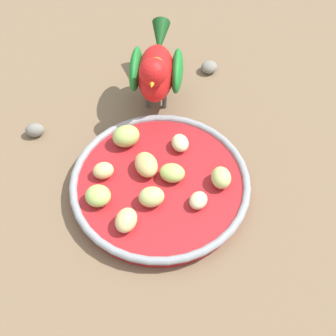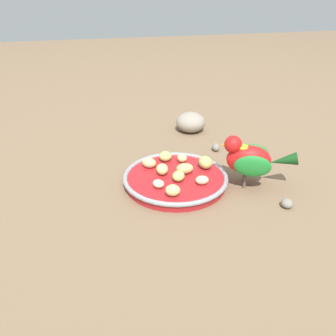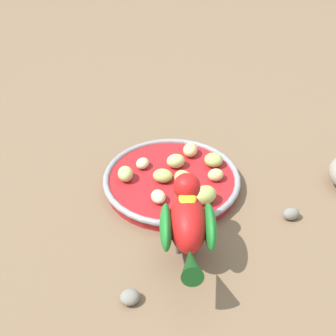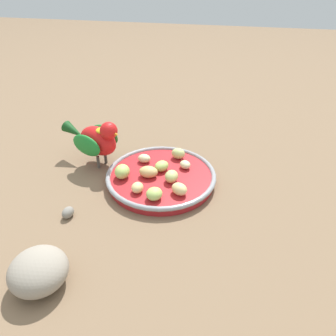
# 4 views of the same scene
# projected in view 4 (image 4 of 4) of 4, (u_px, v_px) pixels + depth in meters

# --- Properties ---
(ground_plane) EXTENTS (4.00, 4.00, 0.00)m
(ground_plane) POSITION_uv_depth(u_px,v_px,m) (154.00, 186.00, 0.69)
(ground_plane) COLOR #7A6047
(feeding_bowl) EXTENTS (0.24, 0.24, 0.02)m
(feeding_bowl) POSITION_uv_depth(u_px,v_px,m) (161.00, 177.00, 0.70)
(feeding_bowl) COLOR #AD1E23
(feeding_bowl) RESTS_ON ground_plane
(apple_piece_0) EXTENTS (0.04, 0.04, 0.02)m
(apple_piece_0) POSITION_uv_depth(u_px,v_px,m) (162.00, 166.00, 0.70)
(apple_piece_0) COLOR #B2CC66
(apple_piece_0) RESTS_ON feeding_bowl
(apple_piece_1) EXTENTS (0.03, 0.04, 0.02)m
(apple_piece_1) POSITION_uv_depth(u_px,v_px,m) (148.00, 172.00, 0.68)
(apple_piece_1) COLOR tan
(apple_piece_1) RESTS_ON feeding_bowl
(apple_piece_2) EXTENTS (0.03, 0.03, 0.02)m
(apple_piece_2) POSITION_uv_depth(u_px,v_px,m) (185.00, 165.00, 0.71)
(apple_piece_2) COLOR beige
(apple_piece_2) RESTS_ON feeding_bowl
(apple_piece_3) EXTENTS (0.02, 0.03, 0.02)m
(apple_piece_3) POSITION_uv_depth(u_px,v_px,m) (144.00, 158.00, 0.73)
(apple_piece_3) COLOR beige
(apple_piece_3) RESTS_ON feeding_bowl
(apple_piece_4) EXTENTS (0.04, 0.03, 0.02)m
(apple_piece_4) POSITION_uv_depth(u_px,v_px,m) (171.00, 177.00, 0.66)
(apple_piece_4) COLOR #C6D17A
(apple_piece_4) RESTS_ON feeding_bowl
(apple_piece_5) EXTENTS (0.04, 0.04, 0.03)m
(apple_piece_5) POSITION_uv_depth(u_px,v_px,m) (122.00, 172.00, 0.68)
(apple_piece_5) COLOR #B2CC66
(apple_piece_5) RESTS_ON feeding_bowl
(apple_piece_6) EXTENTS (0.04, 0.04, 0.02)m
(apple_piece_6) POSITION_uv_depth(u_px,v_px,m) (154.00, 194.00, 0.62)
(apple_piece_6) COLOR #B2CC66
(apple_piece_6) RESTS_ON feeding_bowl
(apple_piece_7) EXTENTS (0.03, 0.04, 0.02)m
(apple_piece_7) POSITION_uv_depth(u_px,v_px,m) (178.00, 154.00, 0.74)
(apple_piece_7) COLOR #C6D17A
(apple_piece_7) RESTS_ON feeding_bowl
(apple_piece_8) EXTENTS (0.04, 0.04, 0.02)m
(apple_piece_8) POSITION_uv_depth(u_px,v_px,m) (179.00, 189.00, 0.63)
(apple_piece_8) COLOR #E5C67F
(apple_piece_8) RESTS_ON feeding_bowl
(apple_piece_9) EXTENTS (0.03, 0.02, 0.02)m
(apple_piece_9) POSITION_uv_depth(u_px,v_px,m) (137.00, 188.00, 0.64)
(apple_piece_9) COLOR #E5C67F
(apple_piece_9) RESTS_ON feeding_bowl
(parrot) EXTENTS (0.10, 0.17, 0.12)m
(parrot) POSITION_uv_depth(u_px,v_px,m) (97.00, 139.00, 0.73)
(parrot) COLOR #59544C
(parrot) RESTS_ON ground_plane
(rock_large) EXTENTS (0.10, 0.10, 0.06)m
(rock_large) POSITION_uv_depth(u_px,v_px,m) (38.00, 271.00, 0.47)
(rock_large) COLOR gray
(rock_large) RESTS_ON ground_plane
(pebble_0) EXTENTS (0.03, 0.02, 0.02)m
(pebble_0) POSITION_uv_depth(u_px,v_px,m) (68.00, 212.00, 0.60)
(pebble_0) COLOR gray
(pebble_0) RESTS_ON ground_plane
(pebble_1) EXTENTS (0.03, 0.02, 0.02)m
(pebble_1) POSITION_uv_depth(u_px,v_px,m) (98.00, 139.00, 0.85)
(pebble_1) COLOR gray
(pebble_1) RESTS_ON ground_plane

